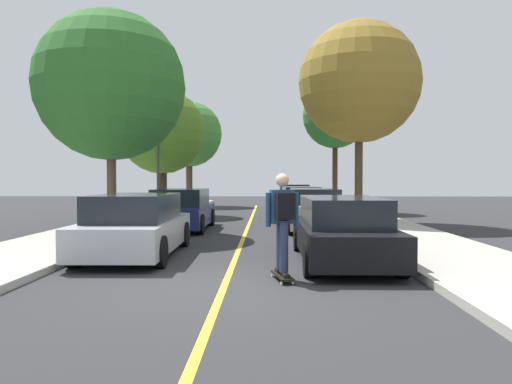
{
  "coord_description": "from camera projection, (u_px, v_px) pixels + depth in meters",
  "views": [
    {
      "loc": [
        0.7,
        -7.82,
        1.75
      ],
      "look_at": [
        0.29,
        9.89,
        1.26
      ],
      "focal_mm": 33.67,
      "sensor_mm": 36.0,
      "label": 1
    }
  ],
  "objects": [
    {
      "name": "center_line",
      "position": [
        239.0,
        249.0,
        11.88
      ],
      "size": [
        0.12,
        39.2,
        0.01
      ],
      "primitive_type": "cube",
      "color": "gold",
      "rests_on": "ground"
    },
    {
      "name": "street_tree_left_near",
      "position": [
        162.0,
        132.0,
        22.47
      ],
      "size": [
        3.99,
        3.99,
        5.84
      ],
      "color": "#3D2D1E",
      "rests_on": "sidewalk_left"
    },
    {
      "name": "parked_car_right_near",
      "position": [
        314.0,
        210.0,
        16.22
      ],
      "size": [
        1.85,
        4.18,
        1.42
      ],
      "color": "#BCAD89",
      "rests_on": "ground"
    },
    {
      "name": "skateboard",
      "position": [
        282.0,
        275.0,
        8.25
      ],
      "size": [
        0.39,
        0.87,
        0.1
      ],
      "color": "black",
      "rests_on": "ground"
    },
    {
      "name": "parked_car_right_farthest",
      "position": [
        294.0,
        197.0,
        28.44
      ],
      "size": [
        1.97,
        4.13,
        1.41
      ],
      "color": "#38383D",
      "rests_on": "ground"
    },
    {
      "name": "ground",
      "position": [
        225.0,
        285.0,
        7.88
      ],
      "size": [
        80.0,
        80.0,
        0.0
      ],
      "primitive_type": "plane",
      "color": "#2D2D30"
    },
    {
      "name": "parked_car_right_nearest",
      "position": [
        342.0,
        230.0,
        10.09
      ],
      "size": [
        1.84,
        4.57,
        1.36
      ],
      "color": "black",
      "rests_on": "ground"
    },
    {
      "name": "parked_car_left_near",
      "position": [
        181.0,
        210.0,
        16.51
      ],
      "size": [
        1.97,
        4.27,
        1.4
      ],
      "color": "navy",
      "rests_on": "ground"
    },
    {
      "name": "parked_car_left_nearest",
      "position": [
        136.0,
        226.0,
        10.85
      ],
      "size": [
        1.96,
        4.38,
        1.4
      ],
      "color": "#B7B7BC",
      "rests_on": "ground"
    },
    {
      "name": "streetlamp",
      "position": [
        158.0,
        151.0,
        20.7
      ],
      "size": [
        0.36,
        0.24,
        4.87
      ],
      "color": "#38383D",
      "rests_on": "sidewalk_left"
    },
    {
      "name": "street_tree_right_nearest",
      "position": [
        359.0,
        83.0,
        18.39
      ],
      "size": [
        4.65,
        4.65,
        7.64
      ],
      "color": "#4C3823",
      "rests_on": "sidewalk_right"
    },
    {
      "name": "street_tree_left_far",
      "position": [
        189.0,
        134.0,
        30.24
      ],
      "size": [
        4.13,
        4.13,
        6.51
      ],
      "color": "#4C3823",
      "rests_on": "sidewalk_left"
    },
    {
      "name": "street_tree_left_nearest",
      "position": [
        111.0,
        86.0,
        15.09
      ],
      "size": [
        4.69,
        4.69,
        6.88
      ],
      "color": "brown",
      "rests_on": "sidewalk_left"
    },
    {
      "name": "skateboarder",
      "position": [
        283.0,
        217.0,
        8.19
      ],
      "size": [
        0.59,
        0.71,
        1.74
      ],
      "color": "black",
      "rests_on": "skateboard"
    },
    {
      "name": "parked_car_right_far",
      "position": [
        300.0,
        201.0,
        22.61
      ],
      "size": [
        2.0,
        4.37,
        1.38
      ],
      "color": "#196066",
      "rests_on": "ground"
    },
    {
      "name": "street_tree_right_near",
      "position": [
        335.0,
        116.0,
        24.86
      ],
      "size": [
        3.37,
        3.37,
        6.56
      ],
      "color": "#3D2D1E",
      "rests_on": "sidewalk_right"
    }
  ]
}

